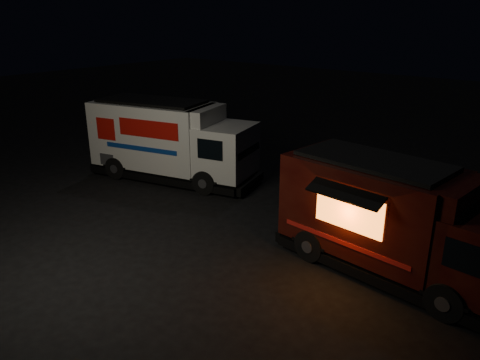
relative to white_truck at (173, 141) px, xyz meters
name	(u,v)px	position (x,y,z in m)	size (l,w,h in m)	color
ground	(184,232)	(3.69, -3.16, -1.51)	(80.00, 80.00, 0.00)	black
white_truck	(173,141)	(0.00, 0.00, 0.00)	(6.65, 2.27, 3.01)	silver
red_truck	(398,221)	(9.36, -1.50, -0.11)	(6.01, 2.21, 2.80)	#39110A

